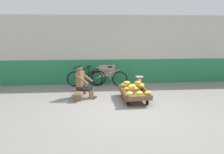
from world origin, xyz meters
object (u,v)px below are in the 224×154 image
(bicycle_far_left, at_px, (108,78))
(bicycle_near_left, at_px, (87,78))
(weighing_scale, at_px, (139,80))
(shopping_bag, at_px, (142,92))
(low_bench, at_px, (81,92))
(sign_board, at_px, (107,74))
(plastic_crate, at_px, (139,88))
(banana_cart, at_px, (134,93))
(vendor_seated, at_px, (83,82))

(bicycle_far_left, bearing_deg, bicycle_near_left, 172.46)
(weighing_scale, distance_m, shopping_bag, 0.54)
(shopping_bag, bearing_deg, bicycle_far_left, 131.82)
(low_bench, distance_m, bicycle_far_left, 1.78)
(sign_board, height_order, shopping_bag, sign_board)
(bicycle_near_left, bearing_deg, low_bench, -95.50)
(plastic_crate, relative_size, bicycle_far_left, 0.22)
(banana_cart, xyz_separation_m, low_bench, (-1.83, 0.46, -0.04))
(banana_cart, height_order, plastic_crate, banana_cart)
(plastic_crate, distance_m, bicycle_near_left, 2.30)
(low_bench, height_order, bicycle_near_left, bicycle_near_left)
(banana_cart, height_order, vendor_seated, vendor_seated)
(vendor_seated, relative_size, weighing_scale, 3.80)
(weighing_scale, distance_m, bicycle_far_left, 1.48)
(vendor_seated, relative_size, plastic_crate, 3.17)
(plastic_crate, bearing_deg, bicycle_far_left, 142.54)
(banana_cart, height_order, bicycle_near_left, bicycle_near_left)
(weighing_scale, relative_size, bicycle_far_left, 0.18)
(weighing_scale, distance_m, bicycle_near_left, 2.30)
(vendor_seated, height_order, bicycle_far_left, vendor_seated)
(weighing_scale, xyz_separation_m, shopping_bag, (0.01, -0.42, -0.33))
(low_bench, xyz_separation_m, weighing_scale, (2.21, 0.53, 0.25))
(vendor_seated, xyz_separation_m, shopping_bag, (2.13, 0.14, -0.45))
(bicycle_near_left, relative_size, shopping_bag, 6.90)
(bicycle_near_left, height_order, shopping_bag, bicycle_near_left)
(low_bench, xyz_separation_m, sign_board, (1.03, 1.81, 0.23))
(vendor_seated, distance_m, bicycle_far_left, 1.76)
(plastic_crate, height_order, sign_board, sign_board)
(vendor_seated, bearing_deg, low_bench, 160.58)
(banana_cart, distance_m, sign_board, 2.42)
(plastic_crate, relative_size, sign_board, 0.41)
(low_bench, relative_size, sign_board, 1.30)
(banana_cart, distance_m, shopping_bag, 0.70)
(shopping_bag, bearing_deg, low_bench, -177.04)
(low_bench, height_order, plastic_crate, plastic_crate)
(vendor_seated, bearing_deg, plastic_crate, 14.88)
(shopping_bag, bearing_deg, sign_board, 124.92)
(low_bench, bearing_deg, banana_cart, -14.19)
(bicycle_near_left, relative_size, sign_board, 1.91)
(sign_board, bearing_deg, weighing_scale, -47.36)
(banana_cart, xyz_separation_m, bicycle_near_left, (-1.68, 2.01, 0.11))
(plastic_crate, bearing_deg, low_bench, -166.37)
(weighing_scale, xyz_separation_m, bicycle_near_left, (-2.06, 1.02, -0.10))
(low_bench, distance_m, sign_board, 2.10)
(weighing_scale, bearing_deg, shopping_bag, -88.82)
(vendor_seated, xyz_separation_m, weighing_scale, (2.12, 0.56, -0.11))
(bicycle_near_left, distance_m, bicycle_far_left, 0.90)
(plastic_crate, relative_size, shopping_bag, 1.50)
(weighing_scale, bearing_deg, vendor_seated, -165.14)
(bicycle_far_left, height_order, shopping_bag, bicycle_far_left)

